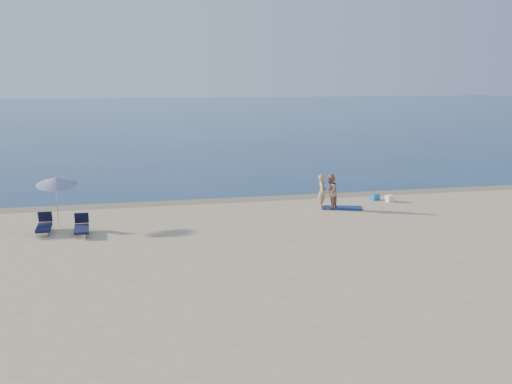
{
  "coord_description": "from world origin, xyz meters",
  "views": [
    {
      "loc": [
        -7.39,
        -13.33,
        6.49
      ],
      "look_at": [
        -0.14,
        16.0,
        1.0
      ],
      "focal_mm": 45.0,
      "sensor_mm": 36.0,
      "label": 1
    }
  ],
  "objects_px": {
    "person_left": "(322,192)",
    "blue_cooler": "(375,197)",
    "person_right": "(331,192)",
    "umbrella_near": "(56,181)"
  },
  "relations": [
    {
      "from": "person_right",
      "to": "umbrella_near",
      "type": "relative_size",
      "value": 0.74
    },
    {
      "from": "person_right",
      "to": "umbrella_near",
      "type": "height_order",
      "value": "umbrella_near"
    },
    {
      "from": "person_left",
      "to": "person_right",
      "type": "xyz_separation_m",
      "value": [
        0.37,
        -0.21,
        0.01
      ]
    },
    {
      "from": "person_left",
      "to": "blue_cooler",
      "type": "xyz_separation_m",
      "value": [
        3.48,
        1.43,
        -0.69
      ]
    },
    {
      "from": "person_left",
      "to": "umbrella_near",
      "type": "bearing_deg",
      "value": 110.3
    },
    {
      "from": "person_right",
      "to": "umbrella_near",
      "type": "xyz_separation_m",
      "value": [
        -12.84,
        -0.47,
        1.12
      ]
    },
    {
      "from": "person_left",
      "to": "blue_cooler",
      "type": "height_order",
      "value": "person_left"
    },
    {
      "from": "person_right",
      "to": "blue_cooler",
      "type": "height_order",
      "value": "person_right"
    },
    {
      "from": "blue_cooler",
      "to": "umbrella_near",
      "type": "xyz_separation_m",
      "value": [
        -15.95,
        -2.11,
        1.82
      ]
    },
    {
      "from": "umbrella_near",
      "to": "blue_cooler",
      "type": "bearing_deg",
      "value": 12.92
    }
  ]
}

